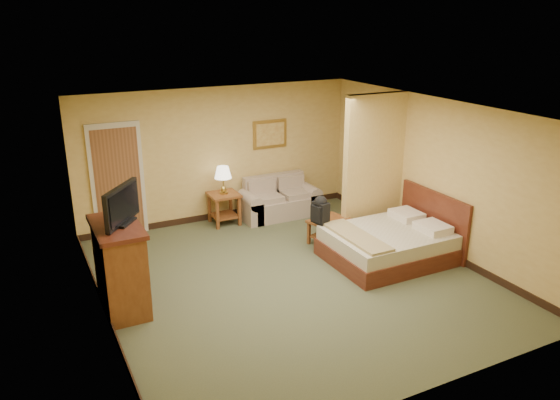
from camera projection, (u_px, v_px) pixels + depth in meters
floor at (290, 279)px, 8.44m from camera, size 6.00×6.00×0.00m
ceiling at (292, 111)px, 7.59m from camera, size 6.00×6.00×0.00m
back_wall at (219, 154)px, 10.55m from camera, size 5.50×0.02×2.60m
left_wall at (97, 231)px, 6.84m from camera, size 0.02×6.00×2.60m
right_wall at (435, 176)px, 9.18m from camera, size 0.02×6.00×2.60m
partition at (373, 167)px, 9.71m from camera, size 1.20×0.15×2.60m
door at (118, 181)px, 9.77m from camera, size 0.94×0.16×2.10m
baseboard at (221, 215)px, 10.94m from camera, size 5.50×0.02×0.12m
loveseat at (279, 203)px, 10.98m from camera, size 1.59×0.74×0.80m
side_table at (224, 204)px, 10.52m from camera, size 0.56×0.56×0.62m
table_lamp at (223, 173)px, 10.32m from camera, size 0.32×0.32×0.54m
coffee_table at (333, 228)px, 9.59m from camera, size 0.85×0.85×0.44m
wall_picture at (270, 134)px, 10.89m from camera, size 0.73×0.04×0.57m
dresser at (120, 267)px, 7.42m from camera, size 0.61×1.16×1.24m
tv at (122, 206)px, 7.18m from camera, size 0.58×0.71×0.52m
bed at (391, 243)px, 9.03m from camera, size 1.94×1.62×1.05m
backpack at (321, 209)px, 9.18m from camera, size 0.25×0.32×0.48m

